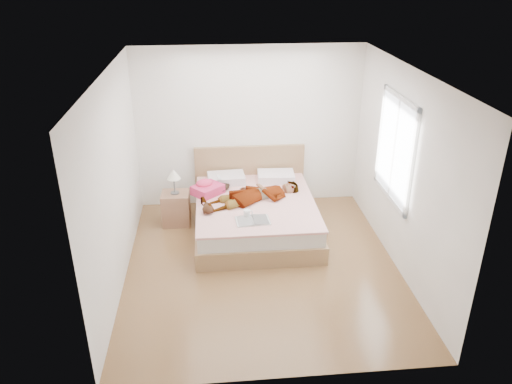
% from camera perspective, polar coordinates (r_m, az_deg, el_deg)
% --- Properties ---
extents(ground, '(4.00, 4.00, 0.00)m').
position_cam_1_polar(ground, '(6.80, 0.68, -8.40)').
color(ground, '#4C2C17').
rests_on(ground, ground).
extents(woman, '(1.66, 1.10, 0.21)m').
position_cam_1_polar(woman, '(7.39, -0.26, -0.02)').
color(woman, white).
rests_on(woman, bed).
extents(hair, '(0.56, 0.65, 0.09)m').
position_cam_1_polar(hair, '(7.80, -4.74, 0.78)').
color(hair, black).
rests_on(hair, bed).
extents(phone, '(0.08, 0.11, 0.05)m').
position_cam_1_polar(phone, '(7.69, -4.25, 1.65)').
color(phone, silver).
rests_on(phone, bed).
extents(room_shell, '(4.00, 4.00, 4.00)m').
position_cam_1_polar(room_shell, '(6.79, 15.60, 4.75)').
color(room_shell, white).
rests_on(room_shell, ground).
extents(bed, '(1.80, 2.08, 1.00)m').
position_cam_1_polar(bed, '(7.55, -0.13, -2.32)').
color(bed, olive).
rests_on(bed, ground).
extents(towel, '(0.54, 0.54, 0.22)m').
position_cam_1_polar(towel, '(7.59, -5.63, 0.45)').
color(towel, '#DD3C5B').
rests_on(towel, bed).
extents(magazine, '(0.48, 0.34, 0.03)m').
position_cam_1_polar(magazine, '(6.81, -0.38, -3.28)').
color(magazine, silver).
rests_on(magazine, bed).
extents(coffee_mug, '(0.14, 0.11, 0.11)m').
position_cam_1_polar(coffee_mug, '(6.90, -1.02, -2.46)').
color(coffee_mug, white).
rests_on(coffee_mug, bed).
extents(plush_toy, '(0.17, 0.24, 0.13)m').
position_cam_1_polar(plush_toy, '(7.03, -5.56, -1.89)').
color(plush_toy, black).
rests_on(plush_toy, bed).
extents(nightstand, '(0.43, 0.39, 0.90)m').
position_cam_1_polar(nightstand, '(7.79, -9.13, -1.57)').
color(nightstand, brown).
rests_on(nightstand, ground).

